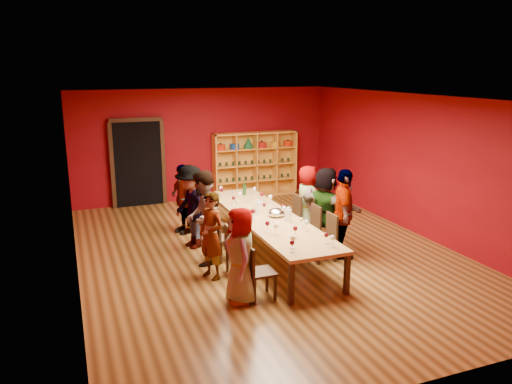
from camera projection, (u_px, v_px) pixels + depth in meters
The scene contains 47 objects.
room_shell at pixel (267, 178), 9.43m from camera, with size 7.10×9.10×3.04m.
tasting_table at pixel (267, 219), 9.63m from camera, with size 1.10×4.50×0.75m.
doorway at pixel (138, 163), 12.91m from camera, with size 1.40×0.17×2.30m.
shelving_unit at pixel (255, 161), 13.95m from camera, with size 2.40×0.40×1.80m.
chair_person_left_0 at pixel (256, 269), 7.75m from camera, with size 0.42×0.42×0.89m.
person_left_0 at pixel (240, 255), 7.59m from camera, with size 0.74×0.40×1.51m, color #4D4C51.
chair_person_left_1 at pixel (235, 247), 8.68m from camera, with size 0.42×0.42×0.89m.
person_left_1 at pixel (211, 236), 8.47m from camera, with size 0.55×0.40×1.52m, color #4B4B50.
chair_person_left_2 at pixel (223, 235), 9.31m from camera, with size 0.42×0.42×0.89m.
person_left_2 at pixel (203, 218), 9.09m from camera, with size 0.85×0.47×1.75m, color #131C35.
chair_person_left_3 at pixel (210, 221), 10.13m from camera, with size 0.42×0.42×0.89m.
person_left_3 at pixel (191, 207), 9.91m from camera, with size 1.09×0.45×1.69m, color pink.
chair_person_left_4 at pixel (198, 209), 11.00m from camera, with size 0.42×0.42×0.89m.
person_left_4 at pixel (183, 199), 10.82m from camera, with size 0.90×0.41×1.53m, color silver.
chair_person_right_1 at pixel (327, 235), 9.33m from camera, with size 0.42×0.42×0.89m.
person_right_1 at pixel (343, 214), 9.36m from camera, with size 1.01×0.46×1.72m, color #15183A.
chair_person_right_2 at pixel (311, 225), 9.91m from camera, with size 0.42×0.42×0.89m.
person_right_2 at pixel (326, 208), 9.94m from camera, with size 1.52×0.44×1.64m, color #507AA6.
chair_person_right_3 at pixel (292, 213), 10.69m from camera, with size 0.42×0.42×0.89m.
person_right_3 at pixel (307, 200), 10.75m from camera, with size 0.74×0.40×1.51m, color white.
wine_glass_0 at pixel (237, 202), 10.12m from camera, with size 0.07×0.07×0.18m.
wine_glass_1 at pixel (332, 238), 7.94m from camera, with size 0.08×0.08×0.20m.
wine_glass_2 at pixel (234, 198), 10.38m from camera, with size 0.08×0.08×0.19m.
wine_glass_3 at pixel (273, 215), 9.21m from camera, with size 0.08×0.08×0.20m.
wine_glass_4 at pixel (301, 220), 8.93m from camera, with size 0.07×0.07×0.18m.
wine_glass_5 at pixel (270, 198), 10.37m from camera, with size 0.09×0.09×0.21m.
wine_glass_6 at pixel (249, 209), 9.64m from camera, with size 0.07×0.07×0.18m.
wine_glass_7 at pixel (240, 194), 10.66m from camera, with size 0.08×0.08×0.21m.
wine_glass_8 at pixel (221, 188), 11.20m from camera, with size 0.08×0.08×0.20m.
wine_glass_9 at pixel (293, 239), 7.88m from camera, with size 0.09×0.09×0.22m.
wine_glass_10 at pixel (295, 229), 8.40m from camera, with size 0.08×0.08×0.20m.
wine_glass_11 at pixel (222, 190), 11.01m from camera, with size 0.08×0.08×0.21m.
wine_glass_12 at pixel (283, 207), 9.72m from camera, with size 0.08×0.08×0.20m.
wine_glass_13 at pixel (253, 212), 9.36m from camera, with size 0.09×0.09×0.21m.
wine_glass_14 at pixel (262, 195), 10.63m from camera, with size 0.08×0.08×0.20m.
wine_glass_15 at pixel (276, 226), 8.52m from camera, with size 0.08×0.08×0.21m.
wine_glass_16 at pixel (255, 189), 11.16m from camera, with size 0.08×0.08×0.19m.
wine_glass_17 at pixel (267, 224), 8.66m from camera, with size 0.08×0.08×0.20m.
wine_glass_18 at pixel (284, 209), 9.61m from camera, with size 0.08×0.08×0.20m.
wine_glass_19 at pixel (326, 235), 8.10m from camera, with size 0.07×0.07×0.19m.
wine_glass_20 at pixel (292, 243), 7.73m from camera, with size 0.08×0.08×0.20m.
wine_glass_21 at pixel (306, 223), 8.73m from camera, with size 0.08×0.08×0.20m.
wine_glass_22 at pixel (264, 205), 9.89m from camera, with size 0.07×0.07×0.18m.
spittoon_bowl at pixel (276, 213), 9.58m from camera, with size 0.33×0.33×0.18m, color silver.
carafe_a at pixel (258, 208), 9.75m from camera, with size 0.14×0.14×0.28m.
carafe_b at pixel (288, 215), 9.24m from camera, with size 0.14×0.14×0.28m.
wine_bottle at pixel (244, 189), 11.20m from camera, with size 0.09×0.09×0.32m.
Camera 1 is at (-3.51, -8.52, 3.55)m, focal length 35.00 mm.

